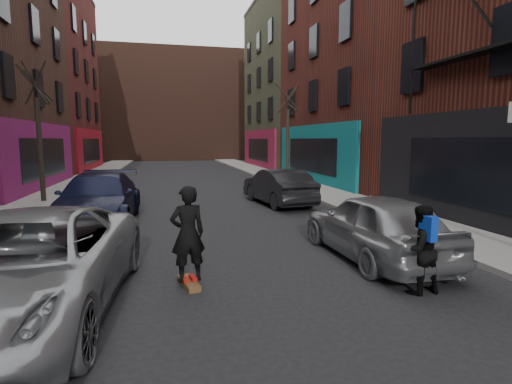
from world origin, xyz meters
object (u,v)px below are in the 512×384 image
parked_right_end (278,187)px  skateboard (189,283)px  tree_left_far (38,121)px  parked_right_far (374,225)px  tree_right_far (288,125)px  skateboarder (188,234)px  pedestrian (420,249)px  parked_left_end (98,199)px  parked_left_far (27,266)px

parked_right_end → skateboard: size_ratio=5.52×
tree_left_far → parked_right_far: (9.40, -10.00, -2.63)m
tree_right_far → skateboarder: tree_right_far is taller
tree_left_far → pedestrian: bearing=-52.8°
parked_right_far → skateboard: 4.26m
parked_left_end → skateboarder: 6.52m
pedestrian → parked_left_end: bearing=-53.4°
tree_right_far → parked_left_far: (-9.53, -17.53, -2.75)m
tree_left_far → skateboard: 12.46m
tree_left_far → parked_right_end: 10.03m
parked_right_end → skateboard: bearing=56.6°
skateboard → parked_left_far: bearing=-175.8°
parked_right_far → skateboarder: bearing=9.8°
parked_left_far → parked_right_far: (6.53, 1.53, -0.03)m
tree_left_far → parked_right_end: bearing=-13.7°
tree_left_far → pedestrian: 15.30m
tree_left_far → parked_right_far: tree_left_far is taller
skateboard → skateboarder: (0.00, 0.00, 0.92)m
parked_right_far → pedestrian: pedestrian is taller
parked_left_far → pedestrian: (6.24, -0.48, 0.00)m
parked_right_far → skateboarder: skateboarder is taller
skateboard → parked_left_end: bearing=98.7°
pedestrian → parked_left_far: bearing=-8.5°
parked_right_end → parked_left_end: bearing=13.0°
skateboarder → pedestrian: 4.04m
parked_left_end → parked_right_end: 6.98m
parked_left_far → parked_right_far: size_ratio=1.27×
parked_right_far → parked_right_end: (0.00, 7.70, -0.03)m
parked_right_far → parked_right_end: 7.70m
tree_right_far → skateboard: 18.57m
tree_right_far → pedestrian: (-3.28, -18.01, -2.75)m
tree_right_far → parked_right_far: tree_right_far is taller
parked_left_end → skateboard: bearing=-66.6°
tree_left_far → skateboard: bearing=-64.0°
tree_right_far → parked_right_far: 16.51m
parked_left_far → skateboard: parked_left_far is taller
pedestrian → parked_right_end: bearing=-95.8°
skateboard → skateboarder: 0.92m
tree_left_far → parked_left_end: tree_left_far is taller
skateboarder → pedestrian: bearing=149.4°
parked_right_far → pedestrian: 2.03m
parked_left_far → pedestrian: bearing=0.5°
tree_left_far → parked_left_end: 6.11m
parked_left_end → skateboard: size_ratio=6.82×
skateboard → pedestrian: bearing=-30.6°
parked_left_end → parked_right_far: 8.40m
parked_left_end → parked_right_end: bearing=22.1°
parked_right_end → skateboarder: size_ratio=2.54×
parked_left_far → parked_right_end: parked_left_far is taller
tree_right_far → parked_right_end: (-3.00, -8.30, -2.80)m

